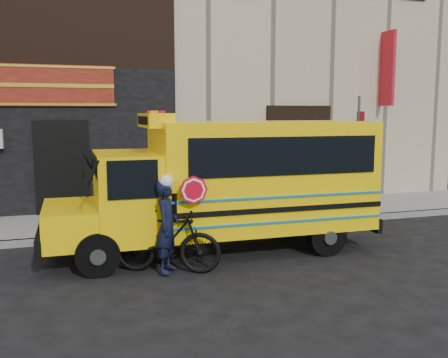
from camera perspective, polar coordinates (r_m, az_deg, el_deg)
name	(u,v)px	position (r m, az deg, el deg)	size (l,w,h in m)	color
ground	(236,263)	(9.95, 1.43, -9.55)	(120.00, 120.00, 0.00)	black
curb	(201,230)	(12.33, -2.59, -5.81)	(40.00, 0.20, 0.15)	gray
sidewalk	(187,218)	(13.74, -4.24, -4.41)	(40.00, 3.00, 0.15)	gray
building	(145,27)	(19.93, -9.07, 16.74)	(20.00, 10.70, 12.00)	tan
school_bus	(231,180)	(10.53, 0.80, -0.17)	(6.93, 2.43, 2.92)	black
sign_pole	(358,152)	(14.20, 15.05, 3.00)	(0.08, 0.30, 3.39)	#464E49
bicycle	(167,241)	(9.27, -6.52, -7.02)	(0.57, 2.00, 1.20)	black
cyclist	(167,229)	(9.13, -6.52, -5.72)	(0.61, 0.40, 1.67)	black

